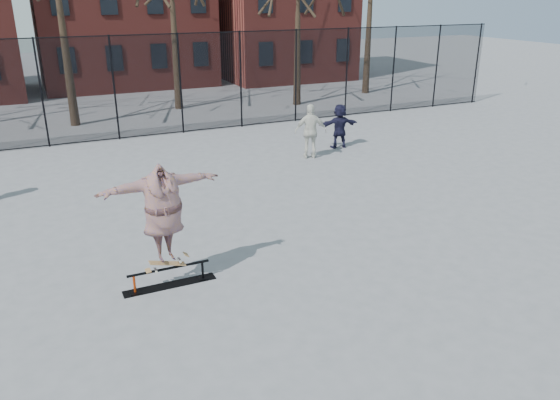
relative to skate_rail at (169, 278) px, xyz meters
name	(u,v)px	position (x,y,z in m)	size (l,w,h in m)	color
ground	(297,278)	(2.44, -0.79, -0.16)	(100.00, 100.00, 0.00)	slate
skate_rail	(169,278)	(0.00, 0.00, 0.00)	(1.86, 0.28, 0.41)	black
skateboard	(168,265)	(-0.02, 0.00, 0.29)	(0.77, 0.18, 0.09)	olive
skater	(164,218)	(-0.02, 0.00, 1.32)	(2.40, 0.65, 1.95)	#443A92
bystander_white	(311,131)	(6.73, 6.75, 0.79)	(1.11, 0.46, 1.90)	silver
bystander_navy	(339,126)	(8.34, 7.52, 0.66)	(1.52, 0.48, 1.64)	#1A1A34
fence	(150,85)	(2.43, 12.21, 1.89)	(34.03, 0.07, 4.00)	black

